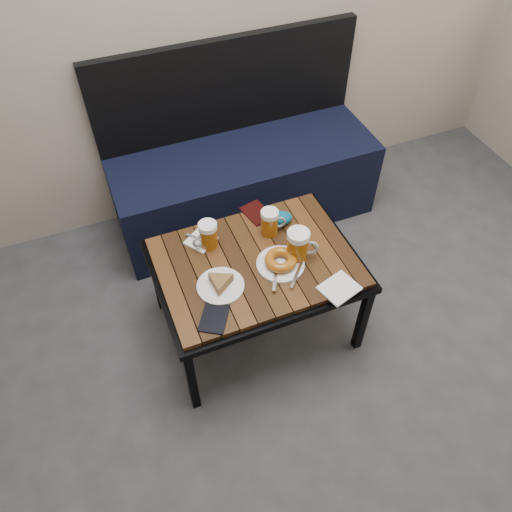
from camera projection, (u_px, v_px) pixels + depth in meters
name	position (u px, v px, depth m)	size (l,w,h in m)	color
bench	(243.00, 176.00, 2.73)	(1.40, 0.50, 0.95)	black
cafe_table	(256.00, 267.00, 2.09)	(0.84, 0.62, 0.47)	black
beer_mug_left	(208.00, 235.00, 2.07)	(0.12, 0.09, 0.13)	#914E0B
beer_mug_centre	(270.00, 222.00, 2.12)	(0.11, 0.08, 0.12)	#914E0B
beer_mug_right	(298.00, 245.00, 2.01)	(0.14, 0.11, 0.15)	#914E0B
plate_pie	(220.00, 284.00, 1.95)	(0.19, 0.19, 0.05)	white
plate_bagel	(281.00, 262.00, 2.02)	(0.23, 0.24, 0.05)	white
napkin_left	(201.00, 241.00, 2.13)	(0.15, 0.15, 0.01)	white
napkin_right	(339.00, 288.00, 1.96)	(0.17, 0.16, 0.01)	white
passport_navy	(214.00, 318.00, 1.86)	(0.10, 0.13, 0.01)	black
passport_burgundy	(257.00, 213.00, 2.24)	(0.10, 0.14, 0.01)	black
knit_pouch	(279.00, 219.00, 2.18)	(0.12, 0.08, 0.05)	navy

